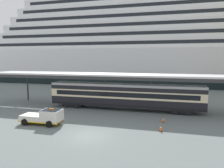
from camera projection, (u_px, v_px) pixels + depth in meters
ground_plane at (87, 136)px, 21.61m from camera, size 400.00×400.00×0.00m
cruise_ship at (180, 46)px, 68.09m from camera, size 135.94×30.17×37.63m
platform_canopy at (125, 76)px, 32.66m from camera, size 46.98×5.16×5.62m
train_carriage at (124, 95)px, 32.64m from camera, size 23.95×2.81×4.11m
service_truck at (45, 116)px, 25.47m from camera, size 5.23×2.32×2.02m
traffic_cone_near at (163, 120)px, 26.26m from camera, size 0.36×0.36×0.70m
traffic_cone_mid at (161, 128)px, 23.04m from camera, size 0.36×0.36×0.78m
quay_bollard at (23, 119)px, 25.93m from camera, size 0.48×0.48×0.96m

